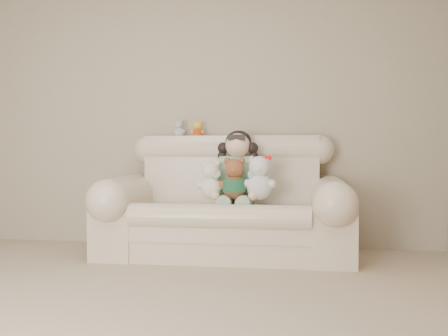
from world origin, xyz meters
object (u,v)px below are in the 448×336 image
(seated_child, at_px, (238,167))
(cream_teddy, at_px, (211,176))
(sofa, at_px, (226,195))
(white_cat, at_px, (259,173))
(brown_teddy, at_px, (235,174))

(seated_child, bearing_deg, cream_teddy, -136.14)
(sofa, height_order, white_cat, sofa)
(sofa, xyz_separation_m, brown_teddy, (0.09, -0.14, 0.18))
(sofa, xyz_separation_m, white_cat, (0.30, -0.14, 0.20))
(brown_teddy, xyz_separation_m, cream_teddy, (-0.20, 0.02, -0.01))
(sofa, bearing_deg, cream_teddy, -132.14)
(sofa, distance_m, white_cat, 0.38)
(white_cat, bearing_deg, sofa, 140.52)
(sofa, bearing_deg, seated_child, 41.21)
(sofa, xyz_separation_m, seated_child, (0.09, 0.08, 0.23))
(sofa, relative_size, cream_teddy, 5.69)
(cream_teddy, bearing_deg, white_cat, 17.17)
(white_cat, bearing_deg, seated_child, 118.63)
(sofa, distance_m, brown_teddy, 0.25)
(brown_teddy, relative_size, cream_teddy, 1.08)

